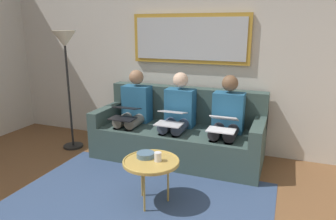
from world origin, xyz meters
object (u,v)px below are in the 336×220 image
(person_middle, at_px, (178,114))
(person_left, at_px, (227,119))
(cup, at_px, (158,157))
(standing_lamp, at_px, (65,52))
(coffee_table, at_px, (151,162))
(laptop_white, at_px, (223,123))
(couch, at_px, (179,134))
(bowl, at_px, (146,155))
(laptop_black, at_px, (125,113))
(laptop_silver, at_px, (171,117))
(framed_mirror, at_px, (189,39))
(person_right, at_px, (134,109))

(person_middle, bearing_deg, person_left, 180.00)
(cup, bearing_deg, standing_lamp, -28.03)
(coffee_table, height_order, laptop_white, laptop_white)
(couch, relative_size, bowl, 12.39)
(couch, xyz_separation_m, laptop_black, (0.64, 0.32, 0.32))
(bowl, bearing_deg, couch, -87.59)
(bowl, relative_size, laptop_white, 0.50)
(coffee_table, bearing_deg, laptop_silver, -81.55)
(framed_mirror, height_order, person_middle, framed_mirror)
(laptop_white, distance_m, standing_lamp, 2.31)
(person_middle, height_order, person_right, same)
(laptop_silver, height_order, standing_lamp, standing_lamp)
(framed_mirror, bearing_deg, laptop_silver, 90.00)
(coffee_table, distance_m, person_right, 1.40)
(person_left, height_order, standing_lamp, standing_lamp)
(framed_mirror, xyz_separation_m, person_left, (-0.64, 0.46, -0.94))
(person_middle, bearing_deg, framed_mirror, -90.00)
(coffee_table, height_order, person_middle, person_middle)
(couch, relative_size, person_left, 1.93)
(framed_mirror, xyz_separation_m, cup, (-0.20, 1.59, -1.05))
(laptop_black, distance_m, standing_lamp, 1.18)
(person_left, relative_size, laptop_white, 3.23)
(couch, relative_size, standing_lamp, 1.33)
(framed_mirror, xyz_separation_m, coffee_table, (-0.13, 1.61, -1.11))
(cup, xyz_separation_m, laptop_black, (0.84, -0.88, 0.13))
(person_left, height_order, laptop_white, person_left)
(framed_mirror, distance_m, standing_lamp, 1.69)
(laptop_white, relative_size, laptop_black, 1.03)
(cup, distance_m, person_right, 1.41)
(couch, xyz_separation_m, standing_lamp, (1.55, 0.27, 1.06))
(couch, height_order, coffee_table, couch)
(cup, relative_size, person_left, 0.08)
(laptop_white, distance_m, laptop_black, 1.28)
(person_left, relative_size, laptop_black, 3.33)
(cup, relative_size, laptop_silver, 0.25)
(person_middle, bearing_deg, couch, -90.00)
(coffee_table, bearing_deg, framed_mirror, -85.21)
(person_left, relative_size, laptop_silver, 3.14)
(bowl, height_order, standing_lamp, standing_lamp)
(laptop_silver, bearing_deg, person_left, -159.24)
(couch, bearing_deg, person_middle, 90.00)
(couch, bearing_deg, person_right, 6.13)
(laptop_black, height_order, standing_lamp, standing_lamp)
(bowl, distance_m, person_middle, 1.10)
(couch, distance_m, person_middle, 0.31)
(person_middle, relative_size, laptop_silver, 3.14)
(laptop_silver, bearing_deg, standing_lamp, -1.62)
(couch, relative_size, cup, 24.44)
(cup, bearing_deg, bowl, -14.51)
(bowl, distance_m, laptop_white, 1.05)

